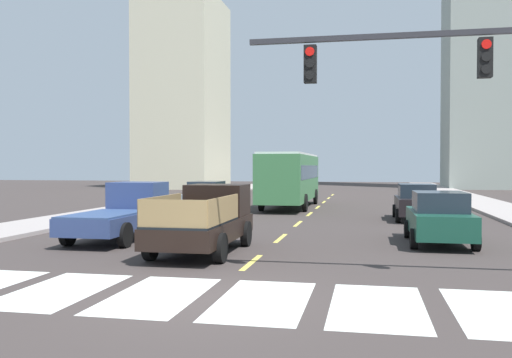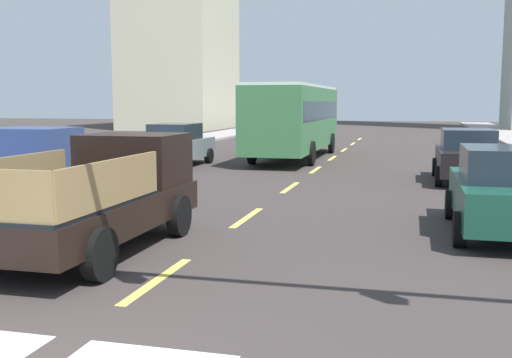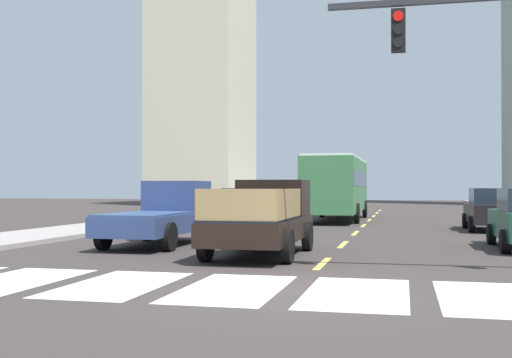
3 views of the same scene
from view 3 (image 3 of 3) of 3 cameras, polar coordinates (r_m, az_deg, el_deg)
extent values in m
plane|color=#3B3331|center=(10.98, 3.34, -9.93)|extent=(160.00, 160.00, 0.00)
cube|color=#A19692|center=(31.31, -10.38, -3.81)|extent=(3.22, 110.00, 0.15)
cube|color=silver|center=(12.97, -20.74, -8.44)|extent=(1.69, 3.40, 0.01)
cube|color=silver|center=(11.93, -12.12, -9.15)|extent=(1.69, 3.40, 0.01)
cube|color=silver|center=(11.21, -2.10, -9.72)|extent=(1.69, 3.40, 0.01)
cube|color=silver|center=(10.85, 8.97, -10.01)|extent=(1.69, 3.40, 0.01)
cube|color=silver|center=(10.91, 20.34, -9.92)|extent=(1.69, 3.40, 0.01)
cube|color=#E0CC53|center=(14.90, 5.97, -7.49)|extent=(0.16, 2.40, 0.01)
cube|color=#E0CC53|center=(19.85, 7.77, -5.80)|extent=(0.16, 2.40, 0.01)
cube|color=#E0CC53|center=(24.81, 8.84, -4.79)|extent=(0.16, 2.40, 0.01)
cube|color=#E0CC53|center=(29.79, 9.56, -4.11)|extent=(0.16, 2.40, 0.01)
cube|color=#E0CC53|center=(34.78, 10.07, -3.63)|extent=(0.16, 2.40, 0.01)
cube|color=#E0CC53|center=(39.76, 10.45, -3.27)|extent=(0.16, 2.40, 0.01)
cube|color=#E0CC53|center=(44.76, 10.74, -2.98)|extent=(0.16, 2.40, 0.01)
cube|color=#E0CC53|center=(49.75, 10.98, -2.76)|extent=(0.16, 2.40, 0.01)
cube|color=black|center=(16.41, 0.41, -4.50)|extent=(1.96, 5.20, 0.56)
cube|color=black|center=(18.04, 1.59, -1.68)|extent=(1.84, 1.60, 1.00)
cube|color=#19232D|center=(18.47, 1.87, -1.10)|extent=(1.72, 0.08, 0.56)
cube|color=black|center=(15.47, -0.37, -3.57)|extent=(1.84, 3.30, 0.06)
cylinder|color=black|center=(18.17, -1.53, -5.02)|extent=(0.22, 0.80, 0.80)
cylinder|color=black|center=(17.78, 4.61, -5.11)|extent=(0.22, 0.80, 0.80)
cylinder|color=black|center=(15.18, -4.52, -5.86)|extent=(0.22, 0.80, 0.80)
cylinder|color=black|center=(14.71, 2.81, -6.02)|extent=(0.22, 0.80, 0.80)
cube|color=olive|center=(15.69, -3.57, -2.14)|extent=(0.06, 3.17, 0.70)
cube|color=olive|center=(15.27, 2.93, -2.18)|extent=(0.06, 3.17, 0.70)
cube|color=olive|center=(13.92, -1.89, -2.32)|extent=(1.80, 0.06, 0.70)
cube|color=navy|center=(19.45, -8.80, -3.90)|extent=(1.96, 5.20, 0.56)
cube|color=navy|center=(21.01, -7.07, -1.54)|extent=(1.84, 1.60, 1.00)
cube|color=#19232D|center=(21.42, -6.66, -1.05)|extent=(1.72, 0.08, 0.56)
cube|color=navy|center=(18.55, -9.90, -3.09)|extent=(1.84, 3.30, 0.06)
cylinder|color=black|center=(21.28, -9.69, -4.39)|extent=(0.22, 0.80, 0.80)
cylinder|color=black|center=(20.60, -4.64, -4.51)|extent=(0.22, 0.80, 0.80)
cylinder|color=black|center=(18.45, -13.46, -4.93)|extent=(0.22, 0.80, 0.80)
cylinder|color=black|center=(17.66, -7.74, -5.14)|extent=(0.22, 0.80, 0.80)
cube|color=#3B7745|center=(34.32, 7.26, -0.59)|extent=(2.50, 10.80, 2.70)
cube|color=#19232D|center=(34.32, 7.26, 0.00)|extent=(2.52, 9.94, 0.80)
cube|color=silver|center=(34.35, 7.26, 1.77)|extent=(2.40, 10.37, 0.12)
cylinder|color=black|center=(37.81, 5.89, -2.65)|extent=(0.22, 1.00, 1.00)
cylinder|color=black|center=(37.58, 9.68, -2.65)|extent=(0.22, 1.00, 1.00)
cylinder|color=black|center=(31.56, 4.45, -3.03)|extent=(0.22, 1.00, 1.00)
cylinder|color=black|center=(31.28, 8.99, -3.04)|extent=(0.22, 1.00, 1.00)
cube|color=gray|center=(30.65, -1.07, -2.72)|extent=(1.80, 4.40, 0.76)
cube|color=#1E2833|center=(30.48, -1.14, -1.42)|extent=(1.58, 2.11, 0.64)
cylinder|color=black|center=(32.21, -2.03, -3.30)|extent=(0.22, 0.64, 0.64)
cylinder|color=black|center=(31.79, 1.11, -3.34)|extent=(0.22, 0.64, 0.64)
cylinder|color=black|center=(29.59, -3.41, -3.53)|extent=(0.22, 0.64, 0.64)
cylinder|color=black|center=(29.13, -0.01, -3.57)|extent=(0.22, 0.64, 0.64)
cube|color=black|center=(27.62, 20.25, -2.89)|extent=(1.80, 4.40, 0.76)
cube|color=#1E2833|center=(27.45, 20.28, -1.44)|extent=(1.58, 2.11, 0.64)
cylinder|color=black|center=(28.89, 18.14, -3.56)|extent=(0.22, 0.64, 0.64)
cylinder|color=black|center=(29.10, 21.68, -3.52)|extent=(0.22, 0.64, 0.64)
cylinder|color=black|center=(26.18, 18.67, -3.85)|extent=(0.22, 0.64, 0.64)
cylinder|color=black|center=(20.88, 20.22, -4.64)|extent=(0.22, 0.64, 0.64)
cylinder|color=black|center=(18.18, 21.30, -5.22)|extent=(0.22, 0.64, 0.64)
cube|color=black|center=(13.27, 12.57, 12.77)|extent=(0.28, 0.24, 0.84)
cylinder|color=red|center=(13.20, 12.56, 14.00)|extent=(0.20, 0.04, 0.20)
cylinder|color=black|center=(13.14, 12.57, 12.91)|extent=(0.20, 0.04, 0.20)
cylinder|color=black|center=(13.08, 12.57, 11.80)|extent=(0.20, 0.04, 0.20)
cube|color=beige|center=(66.49, -4.72, 7.35)|extent=(8.53, 11.53, 22.25)
camera|label=1|loc=(1.48, 80.53, 32.80)|focal=38.61mm
camera|label=2|loc=(6.91, 27.43, 6.29)|focal=42.88mm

